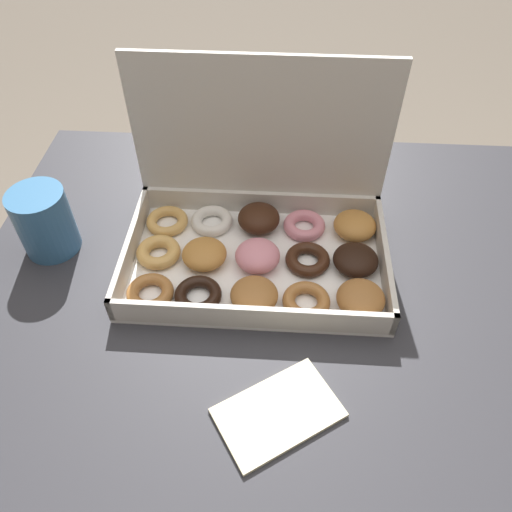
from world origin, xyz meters
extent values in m
plane|color=#6B6054|center=(0.00, 0.00, 0.00)|extent=(8.00, 8.00, 0.00)
cube|color=#2D2D33|center=(0.00, 0.00, 0.73)|extent=(0.94, 0.76, 0.03)
cylinder|color=#2D2D33|center=(-0.42, 0.33, 0.36)|extent=(0.06, 0.06, 0.72)
cylinder|color=#2D2D33|center=(0.42, 0.33, 0.36)|extent=(0.06, 0.06, 0.72)
cube|color=white|center=(-0.04, 0.03, 0.75)|extent=(0.39, 0.24, 0.01)
cube|color=beige|center=(-0.04, -0.08, 0.77)|extent=(0.39, 0.01, 0.04)
cube|color=beige|center=(-0.04, 0.15, 0.77)|extent=(0.39, 0.01, 0.04)
cube|color=beige|center=(-0.23, 0.03, 0.77)|extent=(0.01, 0.24, 0.04)
cube|color=beige|center=(0.15, 0.03, 0.77)|extent=(0.01, 0.24, 0.04)
cube|color=beige|center=(-0.04, 0.16, 0.91)|extent=(0.39, 0.01, 0.23)
torus|color=#9E6633|center=(-0.19, -0.04, 0.76)|extent=(0.07, 0.07, 0.02)
torus|color=black|center=(-0.12, -0.04, 0.76)|extent=(0.07, 0.07, 0.02)
ellipsoid|color=#9E6633|center=(-0.04, -0.04, 0.77)|extent=(0.07, 0.07, 0.03)
torus|color=#9E6633|center=(0.03, -0.04, 0.76)|extent=(0.07, 0.07, 0.02)
ellipsoid|color=#9E6633|center=(0.11, -0.04, 0.77)|extent=(0.07, 0.07, 0.04)
torus|color=tan|center=(-0.19, 0.04, 0.76)|extent=(0.07, 0.07, 0.02)
ellipsoid|color=#B77A38|center=(-0.12, 0.03, 0.77)|extent=(0.07, 0.07, 0.03)
ellipsoid|color=pink|center=(-0.04, 0.03, 0.77)|extent=(0.07, 0.07, 0.04)
torus|color=#381E11|center=(0.04, 0.04, 0.76)|extent=(0.07, 0.07, 0.02)
ellipsoid|color=black|center=(0.11, 0.03, 0.77)|extent=(0.07, 0.07, 0.03)
torus|color=tan|center=(-0.19, 0.11, 0.76)|extent=(0.07, 0.07, 0.02)
torus|color=white|center=(-0.12, 0.11, 0.76)|extent=(0.07, 0.07, 0.02)
ellipsoid|color=#381E11|center=(-0.04, 0.11, 0.77)|extent=(0.07, 0.07, 0.04)
torus|color=pink|center=(0.03, 0.11, 0.76)|extent=(0.07, 0.07, 0.02)
ellipsoid|color=#B77A38|center=(0.11, 0.11, 0.77)|extent=(0.07, 0.07, 0.03)
cylinder|color=teal|center=(-0.37, 0.05, 0.80)|extent=(0.09, 0.09, 0.11)
cylinder|color=black|center=(-0.37, 0.05, 0.85)|extent=(0.07, 0.07, 0.01)
cube|color=beige|center=(0.00, -0.21, 0.75)|extent=(0.17, 0.15, 0.01)
camera|label=1|loc=(-0.01, -0.48, 1.32)|focal=35.00mm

